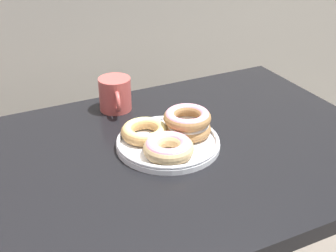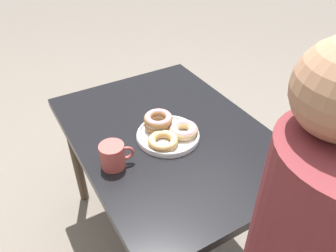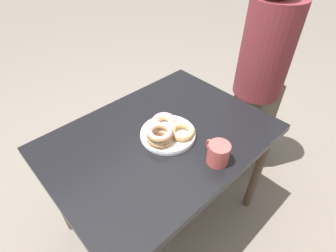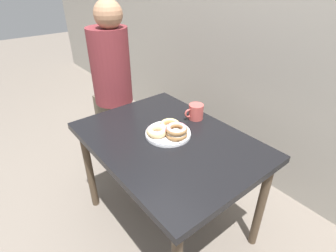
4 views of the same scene
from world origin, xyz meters
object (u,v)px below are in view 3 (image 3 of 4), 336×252
at_px(donut_plate, 167,131).
at_px(dining_table, 161,147).
at_px(person_figure, 260,82).
at_px(coffee_mug, 218,153).

bearing_deg(donut_plate, dining_table, -47.19).
relative_size(dining_table, donut_plate, 3.78).
relative_size(donut_plate, person_figure, 0.20).
relative_size(dining_table, person_figure, 0.77).
distance_m(dining_table, coffee_mug, 0.32).
height_order(dining_table, donut_plate, donut_plate).
xyz_separation_m(coffee_mug, person_figure, (-0.70, -0.22, -0.05)).
xyz_separation_m(dining_table, person_figure, (-0.77, 0.06, 0.08)).
bearing_deg(person_figure, dining_table, -4.53).
distance_m(coffee_mug, person_figure, 0.73).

